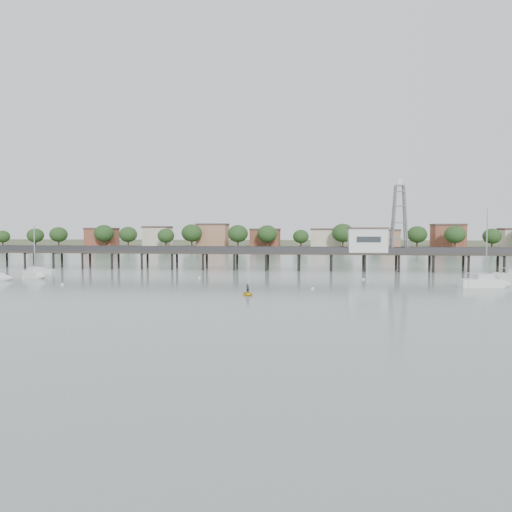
% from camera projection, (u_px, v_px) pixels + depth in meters
% --- Properties ---
extents(ground_plane, '(500.00, 500.00, 0.00)m').
position_uv_depth(ground_plane, '(172.00, 317.00, 50.20)').
color(ground_plane, gray).
rests_on(ground_plane, ground).
extents(pier, '(150.00, 5.00, 5.50)m').
position_uv_depth(pier, '(251.00, 253.00, 109.45)').
color(pier, '#2D2823').
rests_on(pier, ground).
extents(pier_building, '(8.40, 5.40, 5.30)m').
position_uv_depth(pier_building, '(367.00, 240.00, 106.20)').
color(pier_building, silver).
rests_on(pier_building, ground).
extents(lattice_tower, '(3.20, 3.20, 15.50)m').
position_uv_depth(lattice_tower, '(399.00, 219.00, 105.16)').
color(lattice_tower, slate).
rests_on(lattice_tower, ground).
extents(sailboat_b, '(5.97, 4.52, 10.02)m').
position_uv_depth(sailboat_b, '(36.00, 274.00, 90.79)').
color(sailboat_b, silver).
rests_on(sailboat_b, ground).
extents(sailboat_d, '(7.85, 3.66, 12.56)m').
position_uv_depth(sailboat_d, '(490.00, 283.00, 76.27)').
color(sailboat_d, silver).
rests_on(sailboat_d, ground).
extents(white_tender, '(3.62, 1.78, 1.36)m').
position_uv_depth(white_tender, '(45.00, 271.00, 101.25)').
color(white_tender, silver).
rests_on(white_tender, ground).
extents(yellow_dinghy, '(2.02, 1.11, 2.72)m').
position_uv_depth(yellow_dinghy, '(248.00, 295.00, 67.02)').
color(yellow_dinghy, yellow).
rests_on(yellow_dinghy, ground).
extents(dinghy_occupant, '(0.77, 1.35, 0.31)m').
position_uv_depth(dinghy_occupant, '(248.00, 295.00, 67.02)').
color(dinghy_occupant, black).
rests_on(dinghy_occupant, ground).
extents(mooring_buoys, '(83.99, 15.84, 0.39)m').
position_uv_depth(mooring_buoys, '(240.00, 282.00, 82.51)').
color(mooring_buoys, beige).
rests_on(mooring_buoys, ground).
extents(far_shore, '(500.00, 170.00, 10.40)m').
position_uv_depth(far_shore, '(293.00, 243.00, 287.50)').
color(far_shore, '#475133').
rests_on(far_shore, ground).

